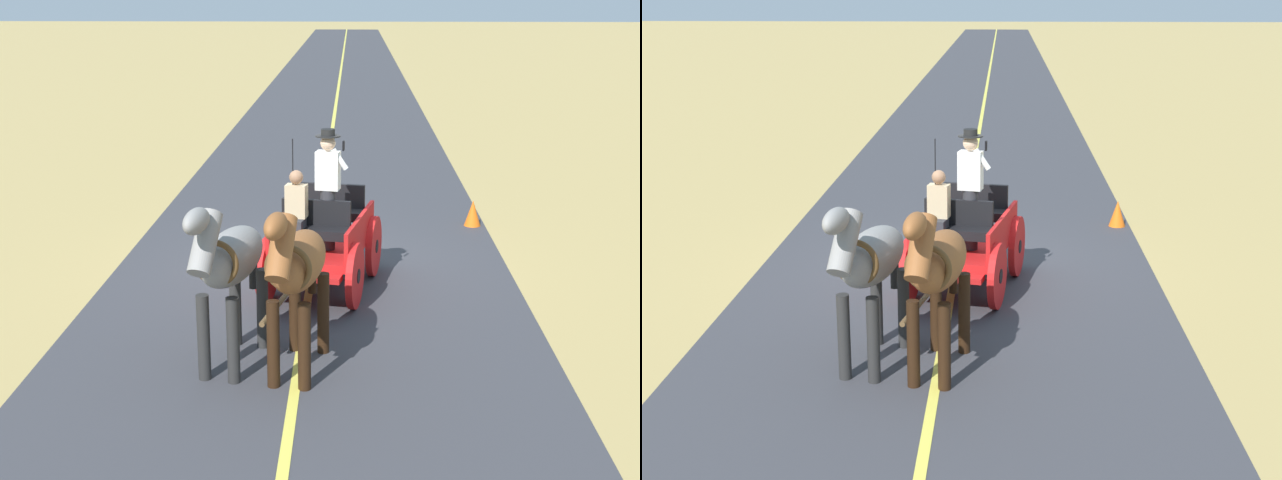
# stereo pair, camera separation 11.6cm
# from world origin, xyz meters

# --- Properties ---
(ground_plane) EXTENTS (200.00, 200.00, 0.00)m
(ground_plane) POSITION_xyz_m (0.00, 0.00, 0.00)
(ground_plane) COLOR tan
(road_surface) EXTENTS (6.42, 160.00, 0.01)m
(road_surface) POSITION_xyz_m (0.00, 0.00, 0.00)
(road_surface) COLOR #38383D
(road_surface) RESTS_ON ground
(road_centre_stripe) EXTENTS (0.12, 160.00, 0.00)m
(road_centre_stripe) POSITION_xyz_m (0.00, 0.00, 0.01)
(road_centre_stripe) COLOR #DBCC4C
(road_centre_stripe) RESTS_ON road_surface
(horse_drawn_carriage) EXTENTS (1.86, 4.51, 2.50)m
(horse_drawn_carriage) POSITION_xyz_m (-0.19, 0.98, 0.82)
(horse_drawn_carriage) COLOR red
(horse_drawn_carriage) RESTS_ON ground
(horse_near_side) EXTENTS (0.81, 2.15, 2.21)m
(horse_near_side) POSITION_xyz_m (-0.00, 4.03, 1.32)
(horse_near_side) COLOR brown
(horse_near_side) RESTS_ON ground
(horse_off_side) EXTENTS (0.88, 2.15, 2.21)m
(horse_off_side) POSITION_xyz_m (0.80, 3.87, 1.32)
(horse_off_side) COLOR gray
(horse_off_side) RESTS_ON ground
(traffic_cone) EXTENTS (0.32, 0.32, 0.50)m
(traffic_cone) POSITION_xyz_m (-2.96, -2.81, 0.25)
(traffic_cone) COLOR orange
(traffic_cone) RESTS_ON ground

